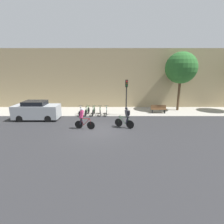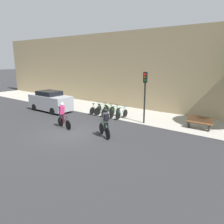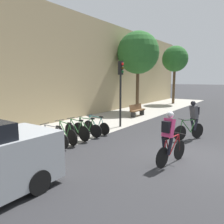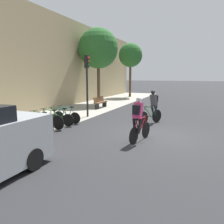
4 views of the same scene
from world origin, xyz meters
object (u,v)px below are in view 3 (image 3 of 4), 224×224
parked_bike_4 (96,126)px  parked_bike_1 (66,134)px  parked_bike_3 (87,129)px  parked_bike_0 (53,138)px  bench (137,110)px  cyclist_pink (169,137)px  cyclist_grey (192,119)px  parked_bike_2 (77,131)px  traffic_light_pole (121,82)px

parked_bike_4 → parked_bike_1: bearing=180.0°
parked_bike_1 → parked_bike_3: (1.40, -0.00, -0.02)m
parked_bike_0 → bench: bearing=5.4°
cyclist_pink → parked_bike_4: (1.84, 4.54, -0.56)m
parked_bike_0 → parked_bike_4: size_ratio=1.01×
cyclist_grey → bench: size_ratio=1.04×
parked_bike_2 → traffic_light_pole: bearing=-2.0°
parked_bike_3 → cyclist_grey: bearing=-60.1°
parked_bike_1 → traffic_light_pole: traffic_light_pole is taller
parked_bike_4 → cyclist_pink: bearing=-112.0°
cyclist_grey → parked_bike_1: 5.81m
parked_bike_2 → parked_bike_4: parked_bike_2 is taller
parked_bike_1 → traffic_light_pole: (4.20, -0.12, 2.20)m
cyclist_pink → parked_bike_4: 4.93m
cyclist_grey → parked_bike_2: cyclist_grey is taller
cyclist_grey → parked_bike_3: (-2.47, 4.29, -0.55)m
parked_bike_2 → cyclist_grey: bearing=-53.5°
parked_bike_1 → parked_bike_4: parked_bike_1 is taller
cyclist_pink → parked_bike_0: (-0.96, 4.54, -0.55)m
traffic_light_pole → parked_bike_2: bearing=178.0°
parked_bike_0 → parked_bike_2: parked_bike_2 is taller
cyclist_grey → parked_bike_1: size_ratio=1.06×
parked_bike_0 → parked_bike_1: parked_bike_1 is taller
parked_bike_1 → bench: bearing=5.9°
traffic_light_pole → parked_bike_3: bearing=177.5°
parked_bike_0 → parked_bike_4: bearing=-0.0°
cyclist_grey → parked_bike_3: bearing=119.9°
cyclist_pink → parked_bike_2: cyclist_pink is taller
cyclist_grey → parked_bike_3: 4.99m
parked_bike_2 → parked_bike_3: parked_bike_2 is taller
cyclist_pink → bench: 9.36m
cyclist_pink → cyclist_grey: (3.61, 0.25, -0.00)m
parked_bike_1 → parked_bike_4: 2.10m
cyclist_grey → parked_bike_0: (-4.57, 4.29, -0.55)m
parked_bike_3 → bench: (6.52, 0.82, 0.08)m
parked_bike_4 → traffic_light_pole: 3.06m
cyclist_pink → traffic_light_pole: (3.94, 4.42, 1.66)m
cyclist_grey → parked_bike_0: size_ratio=1.06×
parked_bike_2 → traffic_light_pole: traffic_light_pole is taller
parked_bike_4 → bench: parked_bike_4 is taller
cyclist_grey → parked_bike_3: size_ratio=1.08×
parked_bike_2 → bench: parked_bike_2 is taller
parked_bike_1 → bench: size_ratio=0.99×
parked_bike_0 → bench: (8.62, 0.82, 0.08)m
parked_bike_1 → parked_bike_2: parked_bike_2 is taller
cyclist_pink → bench: size_ratio=1.03×
cyclist_grey → parked_bike_4: (-1.77, 4.29, -0.56)m
parked_bike_2 → traffic_light_pole: 4.13m
cyclist_grey → parked_bike_1: cyclist_grey is taller
parked_bike_1 → bench: parked_bike_1 is taller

